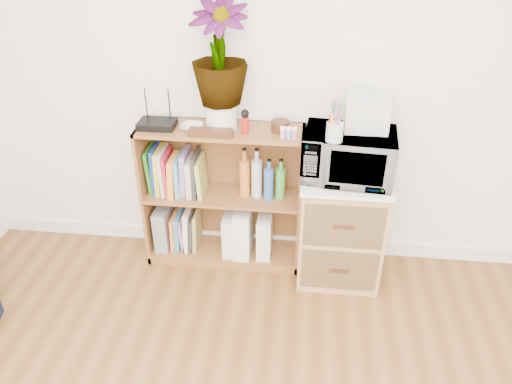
# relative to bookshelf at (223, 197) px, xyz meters

# --- Properties ---
(skirting_board) EXTENTS (4.00, 0.02, 0.10)m
(skirting_board) POSITION_rel_bookshelf_xyz_m (0.35, 0.14, -0.42)
(skirting_board) COLOR white
(skirting_board) RESTS_ON ground
(bookshelf) EXTENTS (1.00, 0.30, 0.95)m
(bookshelf) POSITION_rel_bookshelf_xyz_m (0.00, 0.00, 0.00)
(bookshelf) COLOR brown
(bookshelf) RESTS_ON ground
(wicker_unit) EXTENTS (0.50, 0.45, 0.70)m
(wicker_unit) POSITION_rel_bookshelf_xyz_m (0.75, -0.08, -0.12)
(wicker_unit) COLOR #9E7542
(wicker_unit) RESTS_ON ground
(microwave) EXTENTS (0.54, 0.39, 0.28)m
(microwave) POSITION_rel_bookshelf_xyz_m (0.75, -0.08, 0.39)
(microwave) COLOR silver
(microwave) RESTS_ON wicker_unit
(pen_cup) EXTENTS (0.09, 0.09, 0.10)m
(pen_cup) POSITION_rel_bookshelf_xyz_m (0.65, -0.20, 0.58)
(pen_cup) COLOR silver
(pen_cup) RESTS_ON microwave
(small_appliance) EXTENTS (0.24, 0.20, 0.19)m
(small_appliance) POSITION_rel_bookshelf_xyz_m (0.83, -0.02, 0.62)
(small_appliance) COLOR silver
(small_appliance) RESTS_ON microwave
(router) EXTENTS (0.22, 0.15, 0.04)m
(router) POSITION_rel_bookshelf_xyz_m (-0.37, -0.02, 0.49)
(router) COLOR black
(router) RESTS_ON bookshelf
(white_bowl) EXTENTS (0.13, 0.13, 0.03)m
(white_bowl) POSITION_rel_bookshelf_xyz_m (-0.16, -0.03, 0.49)
(white_bowl) COLOR silver
(white_bowl) RESTS_ON bookshelf
(plant_pot) EXTENTS (0.18, 0.18, 0.15)m
(plant_pot) POSITION_rel_bookshelf_xyz_m (0.01, 0.02, 0.55)
(plant_pot) COLOR white
(plant_pot) RESTS_ON bookshelf
(potted_plant) EXTENTS (0.32, 0.32, 0.58)m
(potted_plant) POSITION_rel_bookshelf_xyz_m (0.01, 0.02, 0.92)
(potted_plant) COLOR #2E6B2A
(potted_plant) RESTS_ON plant_pot
(trinket_box) EXTENTS (0.25, 0.06, 0.04)m
(trinket_box) POSITION_rel_bookshelf_xyz_m (-0.04, -0.10, 0.50)
(trinket_box) COLOR #3C2110
(trinket_box) RESTS_ON bookshelf
(kokeshi_doll) EXTENTS (0.04, 0.04, 0.10)m
(kokeshi_doll) POSITION_rel_bookshelf_xyz_m (0.15, -0.04, 0.52)
(kokeshi_doll) COLOR maroon
(kokeshi_doll) RESTS_ON bookshelf
(wooden_bowl) EXTENTS (0.11, 0.11, 0.06)m
(wooden_bowl) POSITION_rel_bookshelf_xyz_m (0.35, 0.01, 0.51)
(wooden_bowl) COLOR #321D0D
(wooden_bowl) RESTS_ON bookshelf
(paint_jars) EXTENTS (0.12, 0.04, 0.06)m
(paint_jars) POSITION_rel_bookshelf_xyz_m (0.41, -0.09, 0.51)
(paint_jars) COLOR pink
(paint_jars) RESTS_ON bookshelf
(file_box) EXTENTS (0.09, 0.24, 0.29)m
(file_box) POSITION_rel_bookshelf_xyz_m (-0.41, 0.00, -0.26)
(file_box) COLOR gray
(file_box) RESTS_ON bookshelf
(magazine_holder_left) EXTENTS (0.09, 0.23, 0.28)m
(magazine_holder_left) POSITION_rel_bookshelf_xyz_m (0.05, -0.01, -0.26)
(magazine_holder_left) COLOR silver
(magazine_holder_left) RESTS_ON bookshelf
(magazine_holder_mid) EXTENTS (0.10, 0.27, 0.33)m
(magazine_holder_mid) POSITION_rel_bookshelf_xyz_m (0.13, -0.01, -0.24)
(magazine_holder_mid) COLOR white
(magazine_holder_mid) RESTS_ON bookshelf
(magazine_holder_right) EXTENTS (0.09, 0.23, 0.29)m
(magazine_holder_right) POSITION_rel_bookshelf_xyz_m (0.27, -0.01, -0.26)
(magazine_holder_right) COLOR white
(magazine_holder_right) RESTS_ON bookshelf
(cookbooks) EXTENTS (0.35, 0.20, 0.30)m
(cookbooks) POSITION_rel_bookshelf_xyz_m (-0.29, 0.00, 0.16)
(cookbooks) COLOR #1F671B
(cookbooks) RESTS_ON bookshelf
(liquor_bottles) EXTENTS (0.29, 0.07, 0.32)m
(liquor_bottles) POSITION_rel_bookshelf_xyz_m (0.24, 0.00, 0.17)
(liquor_bottles) COLOR #C96F25
(liquor_bottles) RESTS_ON bookshelf
(lower_books) EXTENTS (0.19, 0.19, 0.29)m
(lower_books) POSITION_rel_bookshelf_xyz_m (-0.26, 0.00, -0.27)
(lower_books) COLOR orange
(lower_books) RESTS_ON bookshelf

